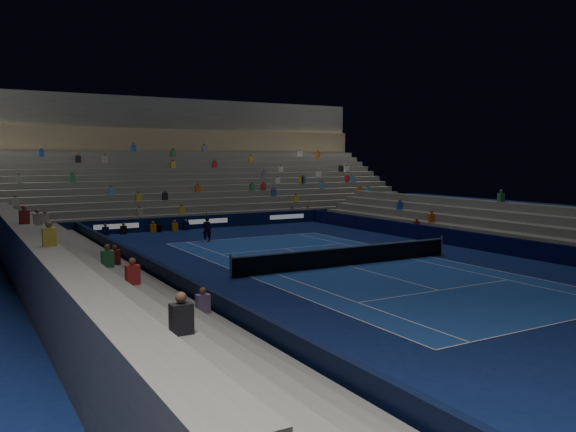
% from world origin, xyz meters
% --- Properties ---
extents(ground, '(90.00, 90.00, 0.00)m').
position_xyz_m(ground, '(0.00, 0.00, 0.00)').
color(ground, '#0D1A4E').
rests_on(ground, ground).
extents(court_surface, '(10.97, 23.77, 0.01)m').
position_xyz_m(court_surface, '(0.00, 0.00, 0.01)').
color(court_surface, navy).
rests_on(court_surface, ground).
extents(sponsor_barrier_far, '(44.00, 0.25, 1.00)m').
position_xyz_m(sponsor_barrier_far, '(0.00, 18.50, 0.50)').
color(sponsor_barrier_far, black).
rests_on(sponsor_barrier_far, ground).
extents(sponsor_barrier_east, '(0.25, 37.00, 1.00)m').
position_xyz_m(sponsor_barrier_east, '(9.70, 0.00, 0.50)').
color(sponsor_barrier_east, black).
rests_on(sponsor_barrier_east, ground).
extents(sponsor_barrier_west, '(0.25, 37.00, 1.00)m').
position_xyz_m(sponsor_barrier_west, '(-9.70, 0.00, 0.50)').
color(sponsor_barrier_west, black).
rests_on(sponsor_barrier_west, ground).
extents(grandstand_main, '(44.00, 15.20, 11.20)m').
position_xyz_m(grandstand_main, '(0.00, 27.90, 3.38)').
color(grandstand_main, slate).
rests_on(grandstand_main, ground).
extents(grandstand_east, '(5.00, 37.00, 2.50)m').
position_xyz_m(grandstand_east, '(13.17, 0.00, 0.92)').
color(grandstand_east, slate).
rests_on(grandstand_east, ground).
extents(grandstand_west, '(5.00, 37.00, 2.50)m').
position_xyz_m(grandstand_west, '(-13.17, 0.00, 0.92)').
color(grandstand_west, slate).
rests_on(grandstand_west, ground).
extents(tennis_net, '(12.90, 0.10, 1.10)m').
position_xyz_m(tennis_net, '(0.00, 0.00, 0.50)').
color(tennis_net, '#B2B2B7').
rests_on(tennis_net, ground).
extents(tennis_player, '(0.66, 0.50, 1.65)m').
position_xyz_m(tennis_player, '(-2.92, 11.42, 0.83)').
color(tennis_player, black).
rests_on(tennis_player, ground).
extents(broadcast_camera, '(0.53, 0.92, 0.56)m').
position_xyz_m(broadcast_camera, '(-4.04, 18.04, 0.29)').
color(broadcast_camera, black).
rests_on(broadcast_camera, ground).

